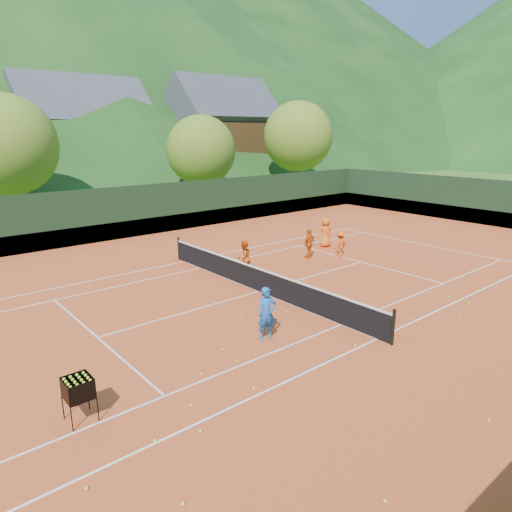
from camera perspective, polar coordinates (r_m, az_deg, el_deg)
ground at (r=17.78m, az=0.37°, el=-4.50°), size 400.00×400.00×0.00m
clay_court at (r=17.77m, az=0.37°, el=-4.47°), size 40.00×24.00×0.02m
mountain_far_right at (r=195.89m, az=-9.03°, el=27.39°), size 260.00×260.00×95.00m
coach at (r=13.57m, az=1.37°, el=-7.21°), size 0.67×0.53×1.62m
student_a at (r=19.69m, az=-1.52°, el=-0.21°), size 0.78×0.64×1.48m
student_b at (r=22.35m, az=6.66°, el=1.58°), size 0.92×0.53×1.48m
student_c at (r=24.66m, az=8.68°, el=2.92°), size 0.90×0.74×1.57m
student_d at (r=22.75m, az=10.47°, el=1.45°), size 0.89×0.58×1.30m
tennis_ball_0 at (r=15.47m, az=-1.65°, el=-7.40°), size 0.07×0.07×0.07m
tennis_ball_1 at (r=8.71m, az=-9.12°, el=-28.27°), size 0.07×0.07×0.07m
tennis_ball_3 at (r=10.14m, az=-6.93°, el=-20.91°), size 0.07×0.07×0.07m
tennis_ball_4 at (r=8.93m, az=15.82°, el=-27.38°), size 0.07×0.07×0.07m
tennis_ball_5 at (r=13.71m, az=12.27°, el=-10.89°), size 0.07×0.07×0.07m
tennis_ball_6 at (r=10.05m, az=-12.51°, el=-21.59°), size 0.07×0.07×0.07m
tennis_ball_7 at (r=18.57m, az=23.01°, el=-4.73°), size 0.07×0.07×0.07m
tennis_ball_8 at (r=15.95m, az=18.65°, el=-7.53°), size 0.07×0.07×0.07m
tennis_ball_9 at (r=13.71m, az=-9.95°, el=-10.77°), size 0.07×0.07×0.07m
tennis_ball_10 at (r=19.15m, az=22.19°, el=-4.04°), size 0.07×0.07×0.07m
tennis_ball_11 at (r=9.35m, az=-20.42°, el=-25.53°), size 0.07×0.07×0.07m
tennis_ball_12 at (r=10.94m, az=-8.13°, el=-17.98°), size 0.07×0.07×0.07m
tennis_ball_13 at (r=14.22m, az=-11.24°, el=-9.85°), size 0.07×0.07×0.07m
tennis_ball_14 at (r=11.52m, az=27.09°, el=-17.80°), size 0.07×0.07×0.07m
tennis_ball_15 at (r=11.41m, az=-0.29°, el=-16.28°), size 0.07×0.07×0.07m
tennis_ball_16 at (r=13.24m, az=-4.21°, el=-11.55°), size 0.07×0.07×0.07m
tennis_ball_17 at (r=15.82m, az=3.79°, el=-6.90°), size 0.07×0.07×0.07m
tennis_ball_18 at (r=16.88m, az=24.12°, el=-6.83°), size 0.07×0.07×0.07m
tennis_ball_20 at (r=12.62m, az=-2.30°, el=-12.95°), size 0.07×0.07×0.07m
tennis_ball_23 at (r=18.21m, az=25.08°, el=-5.35°), size 0.07×0.07×0.07m
tennis_ball_24 at (r=12.08m, az=-6.79°, el=-14.44°), size 0.07×0.07×0.07m
court_lines at (r=17.77m, az=0.37°, el=-4.43°), size 23.83×11.03×0.00m
tennis_net at (r=17.61m, az=0.37°, el=-2.91°), size 0.10×12.07×1.10m
perimeter_fence at (r=17.39m, az=0.38°, el=-0.57°), size 40.40×24.24×3.00m
ball_hopper at (r=10.72m, az=-21.34°, el=-15.23°), size 0.57×0.57×1.00m
chalet_mid at (r=49.69m, az=-20.74°, el=13.18°), size 12.65×8.82×11.45m
chalet_right at (r=52.71m, az=-4.31°, el=14.45°), size 11.50×8.82×11.91m
tree_b at (r=33.46m, az=-28.88°, el=12.05°), size 6.40×6.40×8.40m
tree_c at (r=38.00m, az=-6.87°, el=12.98°), size 5.60×5.60×7.35m
tree_d at (r=46.37m, az=5.27°, el=14.64°), size 6.80×6.80×8.93m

